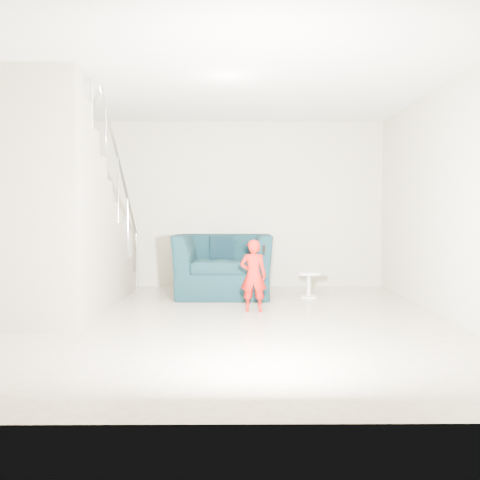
# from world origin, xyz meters

# --- Properties ---
(floor) EXTENTS (5.50, 5.50, 0.00)m
(floor) POSITION_xyz_m (0.00, 0.00, 0.00)
(floor) COLOR gray
(floor) RESTS_ON ground
(ceiling) EXTENTS (5.50, 5.50, 0.00)m
(ceiling) POSITION_xyz_m (0.00, 0.00, 2.70)
(ceiling) COLOR silver
(ceiling) RESTS_ON back_wall
(back_wall) EXTENTS (5.00, 0.00, 5.00)m
(back_wall) POSITION_xyz_m (0.00, 2.75, 1.35)
(back_wall) COLOR #BAB398
(back_wall) RESTS_ON floor
(front_wall) EXTENTS (5.00, 0.00, 5.00)m
(front_wall) POSITION_xyz_m (0.00, -2.75, 1.35)
(front_wall) COLOR #BAB398
(front_wall) RESTS_ON floor
(right_wall) EXTENTS (0.00, 5.50, 5.50)m
(right_wall) POSITION_xyz_m (2.50, 0.00, 1.35)
(right_wall) COLOR #BAB398
(right_wall) RESTS_ON floor
(armchair) EXTENTS (1.41, 1.24, 0.90)m
(armchair) POSITION_xyz_m (-0.09, 1.82, 0.45)
(armchair) COLOR black
(armchair) RESTS_ON floor
(toddler) EXTENTS (0.34, 0.24, 0.89)m
(toddler) POSITION_xyz_m (0.31, 0.60, 0.44)
(toddler) COLOR #AF1805
(toddler) RESTS_ON floor
(side_table) EXTENTS (0.37, 0.37, 0.37)m
(side_table) POSITION_xyz_m (1.14, 1.61, 0.25)
(side_table) COLOR white
(side_table) RESTS_ON floor
(staircase) EXTENTS (1.02, 3.03, 3.62)m
(staircase) POSITION_xyz_m (-2.00, 0.55, 0.95)
(staircase) COLOR #ADA089
(staircase) RESTS_ON floor
(cushion) EXTENTS (0.36, 0.17, 0.36)m
(cushion) POSITION_xyz_m (-0.12, 2.11, 0.69)
(cushion) COLOR black
(cushion) RESTS_ON armchair
(throw) EXTENTS (0.05, 0.53, 0.59)m
(throw) POSITION_xyz_m (-0.69, 1.81, 0.57)
(throw) COLOR black
(throw) RESTS_ON armchair
(phone) EXTENTS (0.04, 0.05, 0.10)m
(phone) POSITION_xyz_m (0.44, 0.59, 0.77)
(phone) COLOR black
(phone) RESTS_ON toddler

